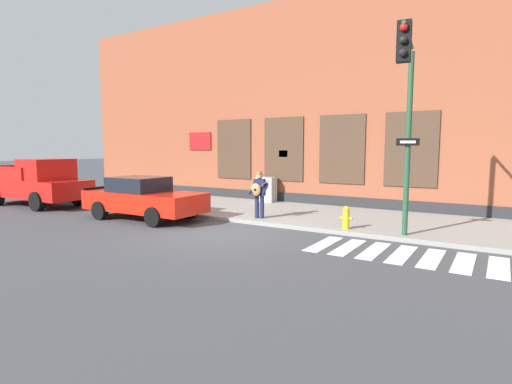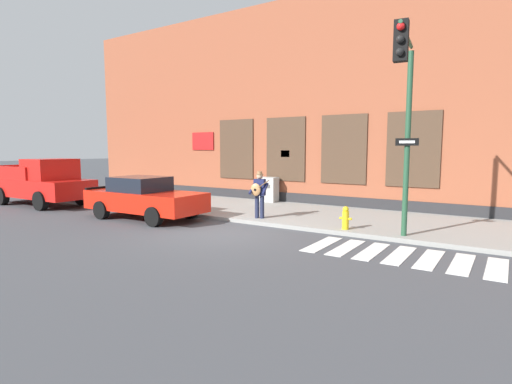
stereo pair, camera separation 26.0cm
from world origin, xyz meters
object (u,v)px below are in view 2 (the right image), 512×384
(busker, at_px, (259,192))
(fire_hydrant, at_px, (346,218))
(traffic_light, at_px, (405,103))
(red_truck, at_px, (43,182))
(utility_box, at_px, (268,189))
(red_car, at_px, (144,198))

(busker, distance_m, fire_hydrant, 3.27)
(traffic_light, relative_size, fire_hydrant, 7.42)
(traffic_light, bearing_deg, red_truck, -177.25)
(utility_box, bearing_deg, fire_hydrant, -38.31)
(red_truck, distance_m, busker, 10.51)
(traffic_light, xyz_separation_m, utility_box, (-7.01, 4.99, -3.00))
(red_car, relative_size, fire_hydrant, 6.61)
(red_truck, bearing_deg, red_car, 0.65)
(traffic_light, xyz_separation_m, fire_hydrant, (-1.79, 0.86, -3.22))
(busker, bearing_deg, traffic_light, -11.90)
(red_car, relative_size, traffic_light, 0.89)
(traffic_light, bearing_deg, busker, 168.10)
(red_truck, height_order, traffic_light, traffic_light)
(utility_box, distance_m, fire_hydrant, 6.66)
(red_car, height_order, busker, busker)
(red_car, xyz_separation_m, utility_box, (1.85, 5.65, -0.08))
(red_car, bearing_deg, red_truck, -179.35)
(traffic_light, relative_size, utility_box, 4.63)
(busker, bearing_deg, utility_box, 117.10)
(utility_box, bearing_deg, red_truck, -145.55)
(red_truck, bearing_deg, traffic_light, 2.75)
(traffic_light, distance_m, fire_hydrant, 3.78)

